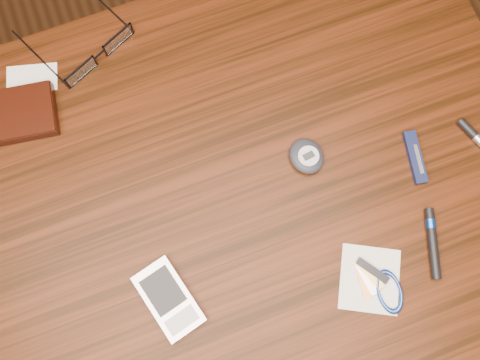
{
  "coord_description": "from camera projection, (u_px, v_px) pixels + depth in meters",
  "views": [
    {
      "loc": [
        -0.0,
        -0.15,
        1.5
      ],
      "look_at": [
        0.06,
        0.02,
        0.76
      ],
      "focal_mm": 40.0,
      "sensor_mm": 36.0,
      "label": 1
    }
  ],
  "objects": [
    {
      "name": "eyeglasses",
      "position": [
        97.0,
        53.0,
        0.8
      ],
      "size": [
        0.18,
        0.18,
        0.03
      ],
      "color": "black",
      "rests_on": "desk"
    },
    {
      "name": "pedometer",
      "position": [
        307.0,
        156.0,
        0.77
      ],
      "size": [
        0.05,
        0.06,
        0.02
      ],
      "color": "#21232C",
      "rests_on": "desk"
    },
    {
      "name": "notepad_keys",
      "position": [
        380.0,
        285.0,
        0.73
      ],
      "size": [
        0.11,
        0.12,
        0.01
      ],
      "color": "silver",
      "rests_on": "desk"
    },
    {
      "name": "wallet_and_card",
      "position": [
        22.0,
        113.0,
        0.78
      ],
      "size": [
        0.12,
        0.13,
        0.02
      ],
      "color": "black",
      "rests_on": "desk"
    },
    {
      "name": "black_blue_pen",
      "position": [
        433.0,
        241.0,
        0.74
      ],
      "size": [
        0.04,
        0.1,
        0.01
      ],
      "color": "black",
      "rests_on": "desk"
    },
    {
      "name": "pocket_knife",
      "position": [
        415.0,
        157.0,
        0.77
      ],
      "size": [
        0.03,
        0.08,
        0.01
      ],
      "color": "#0D113B",
      "rests_on": "desk"
    },
    {
      "name": "pda_phone",
      "position": [
        169.0,
        299.0,
        0.72
      ],
      "size": [
        0.08,
        0.11,
        0.02
      ],
      "color": "#B0B0B4",
      "rests_on": "desk"
    },
    {
      "name": "desk",
      "position": [
        209.0,
        219.0,
        0.86
      ],
      "size": [
        1.0,
        0.7,
        0.75
      ],
      "color": "#351508",
      "rests_on": "ground"
    },
    {
      "name": "ground",
      "position": [
        222.0,
        257.0,
        1.49
      ],
      "size": [
        3.8,
        3.8,
        0.0
      ],
      "primitive_type": "plane",
      "color": "#472814",
      "rests_on": "ground"
    }
  ]
}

